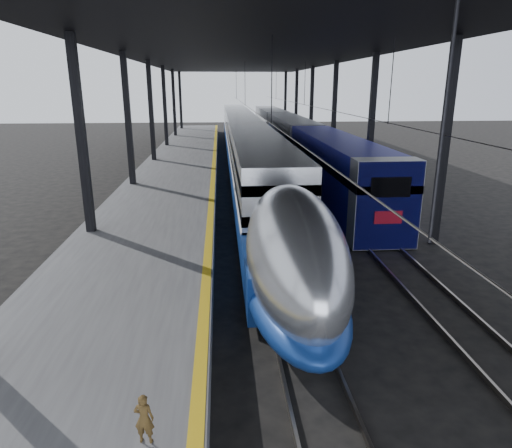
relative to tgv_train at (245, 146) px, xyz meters
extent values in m
plane|color=black|center=(-2.00, -25.94, -1.99)|extent=(160.00, 160.00, 0.00)
cube|color=#4C4C4F|center=(-5.50, -5.94, -1.49)|extent=(6.00, 80.00, 1.00)
cube|color=gold|center=(-2.70, -5.94, -0.98)|extent=(0.30, 80.00, 0.01)
cube|color=slate|center=(-0.72, -5.94, -1.91)|extent=(0.08, 80.00, 0.16)
cube|color=slate|center=(0.72, -5.94, -1.91)|extent=(0.08, 80.00, 0.16)
cube|color=slate|center=(4.28, -5.94, -1.91)|extent=(0.08, 80.00, 0.16)
cube|color=slate|center=(5.72, -5.94, -1.91)|extent=(0.08, 80.00, 0.16)
cube|color=black|center=(-7.80, -20.94, 2.51)|extent=(0.35, 0.35, 9.00)
cube|color=black|center=(7.60, -20.94, 2.51)|extent=(0.35, 0.35, 9.00)
cube|color=black|center=(-7.80, -10.94, 2.51)|extent=(0.35, 0.35, 9.00)
cube|color=black|center=(7.60, -10.94, 2.51)|extent=(0.35, 0.35, 9.00)
cube|color=black|center=(-7.80, -0.94, 2.51)|extent=(0.35, 0.35, 9.00)
cube|color=black|center=(7.60, -0.94, 2.51)|extent=(0.35, 0.35, 9.00)
cube|color=black|center=(-7.80, 9.06, 2.51)|extent=(0.35, 0.35, 9.00)
cube|color=black|center=(7.60, 9.06, 2.51)|extent=(0.35, 0.35, 9.00)
cube|color=black|center=(-7.80, 19.06, 2.51)|extent=(0.35, 0.35, 9.00)
cube|color=black|center=(7.60, 19.06, 2.51)|extent=(0.35, 0.35, 9.00)
cube|color=black|center=(-7.80, 29.06, 2.51)|extent=(0.35, 0.35, 9.00)
cube|color=black|center=(7.60, 29.06, 2.51)|extent=(0.35, 0.35, 9.00)
cube|color=black|center=(-0.10, -5.94, 7.26)|extent=(18.00, 75.00, 0.45)
cylinder|color=slate|center=(0.00, -5.94, 3.51)|extent=(0.03, 74.00, 0.03)
cylinder|color=slate|center=(5.00, -5.94, 3.51)|extent=(0.03, 74.00, 0.03)
cube|color=silver|center=(0.00, 4.02, 0.29)|extent=(2.87, 57.00, 3.95)
cube|color=navy|center=(0.00, 2.52, -0.95)|extent=(2.95, 62.00, 1.53)
cube|color=silver|center=(0.00, 4.02, -0.16)|extent=(2.96, 57.00, 0.10)
cube|color=black|center=(0.00, 4.02, 1.42)|extent=(2.91, 57.00, 0.42)
cube|color=black|center=(0.00, 4.02, 0.29)|extent=(2.91, 57.00, 0.42)
ellipsoid|color=silver|center=(0.00, -27.48, 0.14)|extent=(2.87, 8.40, 3.95)
ellipsoid|color=navy|center=(0.00, -27.48, -1.00)|extent=(2.95, 8.40, 1.68)
ellipsoid|color=black|center=(0.00, -30.08, 0.93)|extent=(1.48, 2.20, 0.89)
cube|color=black|center=(0.00, -27.48, -1.79)|extent=(2.17, 2.60, 0.40)
cube|color=black|center=(0.00, -5.48, -1.79)|extent=(2.17, 2.60, 0.40)
cube|color=navy|center=(5.00, -12.88, 0.06)|extent=(2.86, 18.00, 3.88)
cube|color=gray|center=(5.00, -21.28, 0.06)|extent=(2.91, 1.20, 3.94)
cube|color=black|center=(5.00, -21.90, 0.93)|extent=(1.74, 0.06, 0.87)
cube|color=maroon|center=(5.00, -21.90, -0.40)|extent=(1.23, 0.06, 0.56)
cube|color=gray|center=(5.00, 6.12, 0.06)|extent=(2.86, 18.00, 3.88)
cube|color=gray|center=(5.00, 25.12, 0.06)|extent=(2.86, 18.00, 3.88)
cube|color=black|center=(5.00, -18.88, -1.81)|extent=(2.25, 2.40, 0.36)
cube|color=black|center=(5.00, 3.12, -1.81)|extent=(2.25, 2.40, 0.36)
imported|color=#4A3618|center=(-3.57, -33.55, -0.51)|extent=(0.38, 0.27, 0.96)
camera|label=1|loc=(-2.14, -40.26, 5.02)|focal=32.00mm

